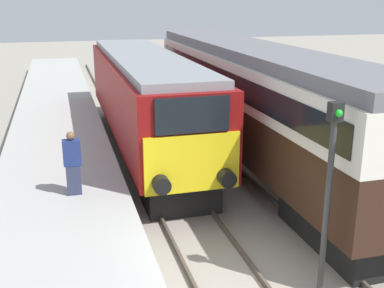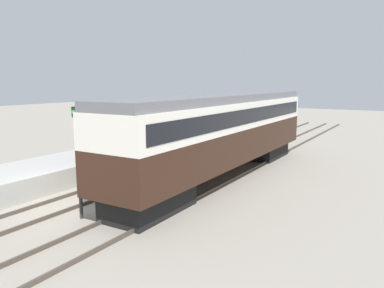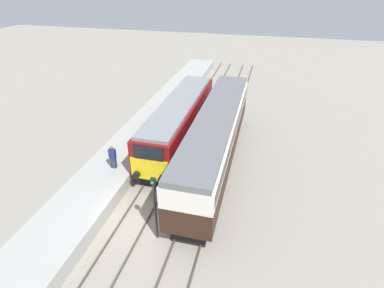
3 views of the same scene
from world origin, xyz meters
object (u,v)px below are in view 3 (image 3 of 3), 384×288
(passenger_carriage, at_px, (216,134))
(signal_post, at_px, (155,204))
(person_on_platform, at_px, (113,157))
(locomotive, at_px, (180,120))

(passenger_carriage, relative_size, signal_post, 4.17)
(person_on_platform, bearing_deg, locomotive, 63.84)
(locomotive, distance_m, signal_post, 10.35)
(person_on_platform, bearing_deg, signal_post, -42.92)
(signal_post, bearing_deg, person_on_platform, 137.08)
(locomotive, xyz_separation_m, person_on_platform, (-2.91, -5.92, -0.32))
(passenger_carriage, bearing_deg, signal_post, -102.29)
(person_on_platform, height_order, signal_post, signal_post)
(passenger_carriage, bearing_deg, person_on_platform, -150.87)
(passenger_carriage, relative_size, person_on_platform, 10.04)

